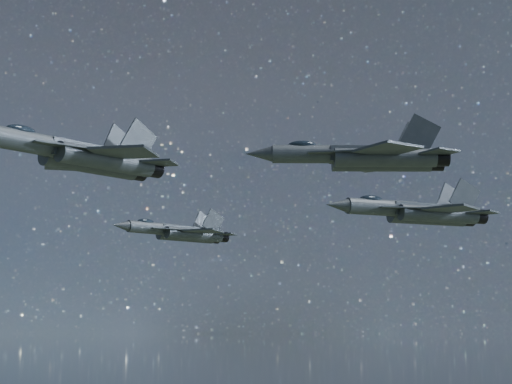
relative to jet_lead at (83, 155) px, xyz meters
name	(u,v)px	position (x,y,z in m)	size (l,w,h in m)	color
jet_lead	(83,155)	(0.00, 0.00, 0.00)	(19.83, 13.15, 5.06)	#333A3F
jet_left	(181,232)	(18.40, 24.80, -3.05)	(16.18, 11.09, 4.06)	#333A3F
jet_right	(367,157)	(20.91, -11.99, -0.49)	(17.20, 11.25, 4.44)	#333A3F
jet_slot	(421,212)	(38.99, 5.08, -1.85)	(19.94, 14.01, 5.03)	#333A3F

